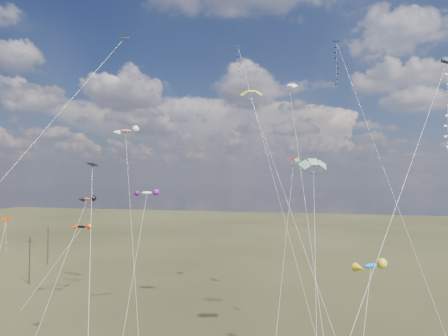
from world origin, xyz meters
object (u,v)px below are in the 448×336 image
(diamond_black_high, at_px, (341,75))
(novelty_black_orange, at_px, (81,227))
(parafoil_yellow, at_px, (252,92))
(utility_pole_far, at_px, (48,245))
(utility_pole_near, at_px, (30,260))

(diamond_black_high, bearing_deg, novelty_black_orange, -171.94)
(diamond_black_high, bearing_deg, parafoil_yellow, -131.59)
(utility_pole_far, xyz_separation_m, parafoil_yellow, (49.04, -24.64, 23.96))
(parafoil_yellow, height_order, novelty_black_orange, parafoil_yellow)
(utility_pole_near, relative_size, parafoil_yellow, 0.28)
(novelty_black_orange, bearing_deg, utility_pole_far, 139.20)
(utility_pole_near, bearing_deg, parafoil_yellow, -14.53)
(utility_pole_far, distance_m, diamond_black_high, 66.95)
(utility_pole_near, relative_size, novelty_black_orange, 0.72)
(parafoil_yellow, relative_size, novelty_black_orange, 2.60)
(novelty_black_orange, bearing_deg, diamond_black_high, 8.06)
(utility_pole_far, distance_m, parafoil_yellow, 59.89)
(parafoil_yellow, xyz_separation_m, novelty_black_orange, (-27.67, 6.19, -17.48))
(utility_pole_near, distance_m, utility_pole_far, 16.12)
(parafoil_yellow, bearing_deg, utility_pole_far, 153.33)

